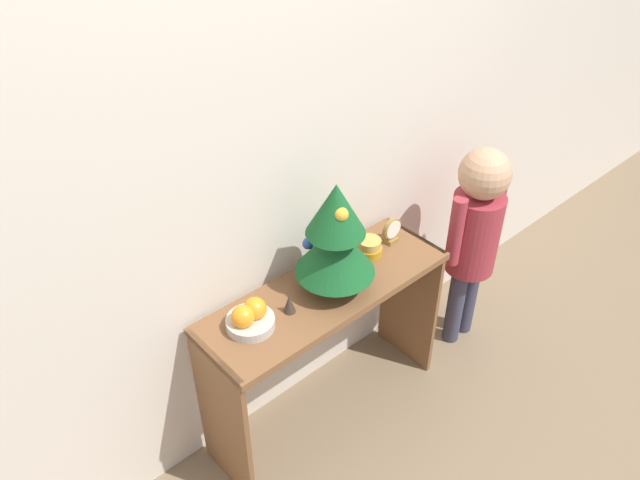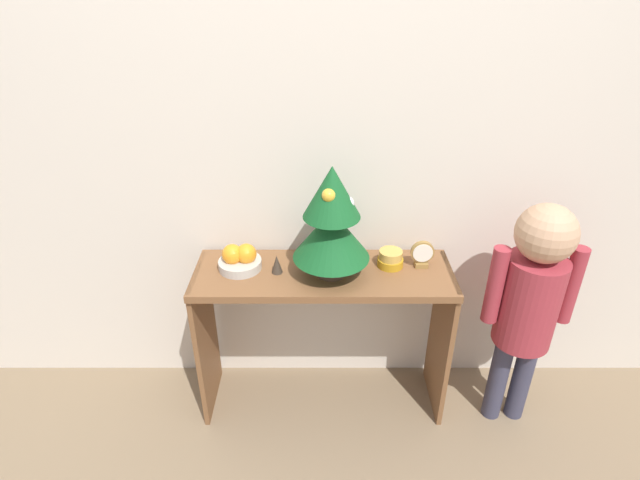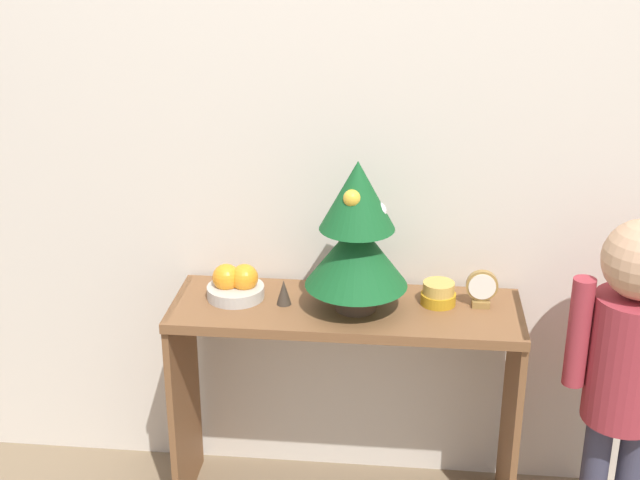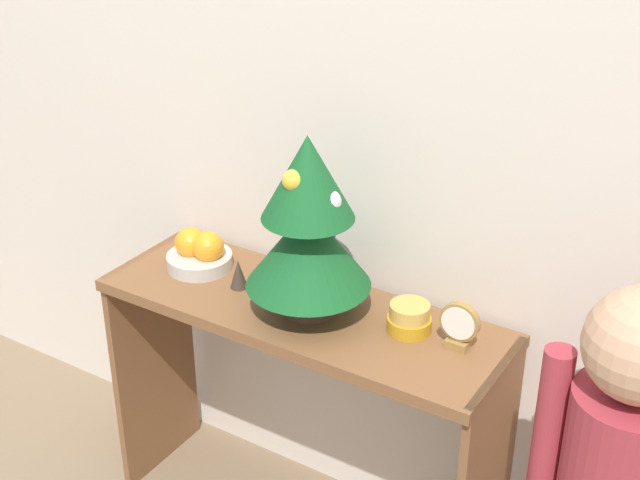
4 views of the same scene
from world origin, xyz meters
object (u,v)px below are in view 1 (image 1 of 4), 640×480
(figurine, at_px, (289,303))
(singing_bowl, at_px, (369,247))
(fruit_bowl, at_px, (250,318))
(mini_tree, at_px, (335,237))
(child_figure, at_px, (475,227))
(desk_clock, at_px, (392,231))

(figurine, bearing_deg, singing_bowl, 6.09)
(fruit_bowl, relative_size, singing_bowl, 1.65)
(mini_tree, relative_size, figurine, 5.86)
(child_figure, bearing_deg, figurine, 174.99)
(fruit_bowl, distance_m, singing_bowl, 0.60)
(figurine, distance_m, child_figure, 0.99)
(mini_tree, height_order, child_figure, mini_tree)
(fruit_bowl, height_order, singing_bowl, fruit_bowl)
(singing_bowl, relative_size, child_figure, 0.10)
(fruit_bowl, xyz_separation_m, figurine, (0.15, -0.03, -0.00))
(desk_clock, distance_m, child_figure, 0.44)
(singing_bowl, bearing_deg, desk_clock, -1.86)
(fruit_bowl, distance_m, child_figure, 1.14)
(figurine, bearing_deg, mini_tree, -1.97)
(mini_tree, xyz_separation_m, singing_bowl, (0.24, 0.06, -0.20))
(desk_clock, distance_m, figurine, 0.58)
(fruit_bowl, relative_size, child_figure, 0.17)
(mini_tree, xyz_separation_m, fruit_bowl, (-0.36, 0.04, -0.19))
(figurine, relative_size, child_figure, 0.07)
(mini_tree, relative_size, desk_clock, 3.97)
(singing_bowl, bearing_deg, mini_tree, -166.94)
(desk_clock, bearing_deg, figurine, -175.62)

